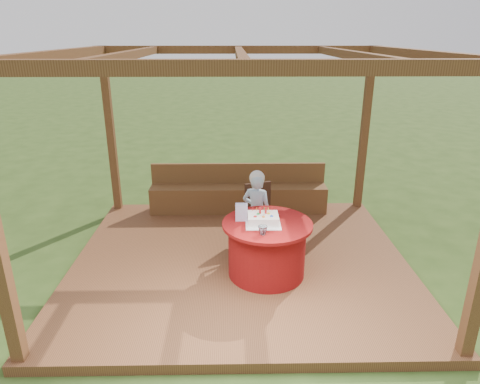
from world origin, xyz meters
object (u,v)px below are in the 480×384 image
Objects in this scene: elderly_woman at (257,209)px; bench at (238,196)px; gift_bag at (241,212)px; chair at (260,210)px; drinking_glass at (263,230)px; table at (267,248)px; birthday_cake at (263,219)px.

bench is at bearing 99.53° from elderly_woman.
bench is 14.14× the size of gift_bag.
chair is 1.36m from drinking_glass.
table is 5.26× the size of gift_bag.
chair is at bearing 71.59° from gift_bag.
gift_bag is at bearing 164.45° from table.
gift_bag is (-0.23, -0.63, 0.23)m from elderly_woman.
chair is 0.32m from elderly_woman.
chair is at bearing -74.64° from bench.
gift_bag is 0.48m from drinking_glass.
bench is 1.45m from elderly_woman.
gift_bag reaches higher than table.
elderly_woman is 1.06m from drinking_glass.
chair is 4.02× the size of gift_bag.
elderly_woman is at bearing 69.94° from gift_bag.
chair is (-0.02, 1.00, 0.10)m from table.
gift_bag is (-0.32, 0.09, 0.46)m from table.
bench is 27.25× the size of drinking_glass.
table is 0.56m from gift_bag.
chair is 1.98× the size of birthday_cake.
chair is at bearing 87.39° from drinking_glass.
elderly_woman reaches higher than chair.
drinking_glass is at bearing -60.32° from gift_bag.
table is 0.96× the size of elderly_woman.
bench is 3.52× the size of chair.
drinking_glass reaches higher than table.
bench is 6.97× the size of birthday_cake.
table is 1.31× the size of chair.
birthday_cake is (0.04, -0.73, 0.18)m from elderly_woman.
table is 0.41m from birthday_cake.
table is 10.14× the size of drinking_glass.
elderly_woman reaches higher than drinking_glass.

